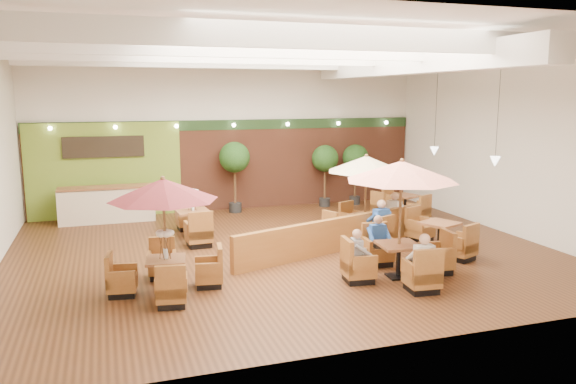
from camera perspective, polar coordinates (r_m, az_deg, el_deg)
name	(u,v)px	position (r m, az deg, el deg)	size (l,w,h in m)	color
room	(278,112)	(15.70, -1.01, 8.10)	(14.04, 14.00, 5.52)	#381E0F
service_counter	(107,204)	(19.20, -17.91, -1.21)	(3.00, 0.75, 1.18)	beige
booth_divider	(337,235)	(14.96, 5.01, -4.34)	(6.53, 0.18, 0.90)	brown
table_0	(164,214)	(11.93, -12.48, -2.15)	(2.47, 2.47, 2.47)	brown
table_1	(401,198)	(12.75, 11.37, -0.55)	(2.71, 2.71, 2.73)	brown
table_2	(366,181)	(16.13, 7.92, 1.13)	(2.56, 2.56, 2.46)	brown
table_3	(193,221)	(16.54, -9.64, -2.89)	(0.97, 2.76, 1.59)	brown
table_4	(439,237)	(15.58, 15.11, -4.39)	(1.13, 2.75, 0.96)	brown
table_5	(399,206)	(19.67, 11.18, -1.40)	(1.78, 2.53, 0.89)	brown
topiary_0	(235,160)	(19.68, -5.45, 3.25)	(1.07, 1.07, 2.49)	black
topiary_1	(325,161)	(20.71, 3.79, 3.17)	(0.98, 0.98, 2.29)	black
topiary_2	(355,160)	(21.20, 6.87, 3.25)	(0.98, 0.98, 2.27)	black
diner_0	(423,257)	(12.16, 13.53, -6.42)	(0.41, 0.34, 0.81)	silver
diner_1	(378,235)	(13.84, 9.18, -4.35)	(0.39, 0.33, 0.77)	#2551A4
diner_2	(359,250)	(12.54, 7.20, -5.83)	(0.34, 0.39, 0.74)	gray
diner_3	(380,219)	(15.52, 9.29, -2.68)	(0.46, 0.40, 0.85)	#2551A4
diner_4	(393,210)	(16.71, 10.61, -1.83)	(0.43, 0.46, 0.84)	silver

